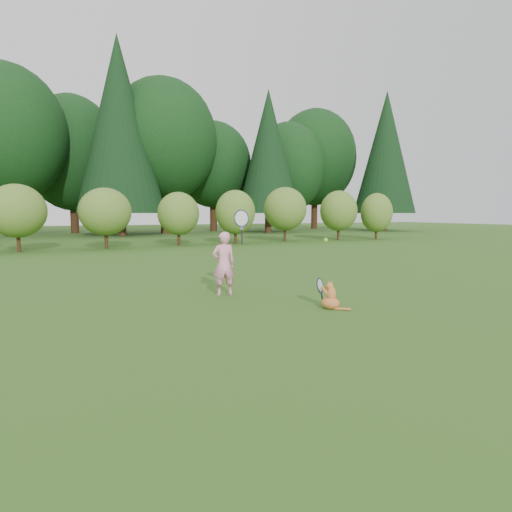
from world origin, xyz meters
name	(u,v)px	position (x,y,z in m)	size (l,w,h in m)	color
ground	(264,302)	(0.00, 0.00, 0.00)	(100.00, 100.00, 0.00)	#315417
shrub_row	(142,215)	(0.00, 13.00, 1.40)	(28.00, 3.00, 2.80)	#4A6E22
woodland_backdrop	(116,120)	(0.00, 23.00, 7.50)	(48.00, 10.00, 15.00)	black
child	(224,262)	(-0.43, 0.81, 0.61)	(0.67, 0.41, 1.75)	pink
cat	(330,294)	(0.73, -0.90, 0.22)	(0.40, 0.63, 0.59)	#B36F22
tennis_ball	(326,240)	(1.62, 0.62, 0.98)	(0.08, 0.08, 0.08)	#C1ED1B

